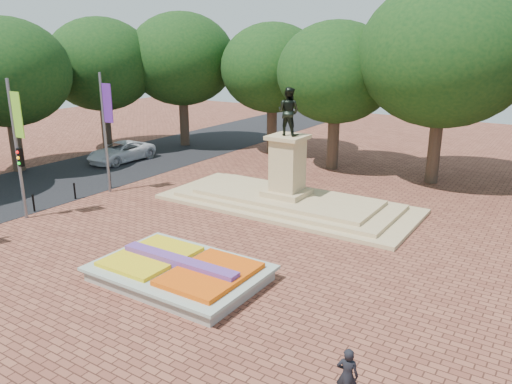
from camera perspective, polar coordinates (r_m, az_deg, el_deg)
The scene contains 10 objects.
ground at distance 21.37m, azimuth -7.16°, elevation -7.25°, with size 90.00×90.00×0.00m, color brown.
asphalt_street at distance 35.15m, azimuth -20.91°, elevation 1.49°, with size 9.00×90.00×0.02m, color black.
flower_bed at distance 19.24m, azimuth -8.66°, elevation -8.94°, with size 6.30×4.30×0.91m.
monument at distance 27.26m, azimuth 3.56°, elevation 0.24°, with size 14.00×6.00×6.40m.
tree_row_back at distance 34.47m, azimuth 15.67°, elevation 12.97°, with size 44.80×8.80×10.43m.
tree_row_street at distance 37.70m, azimuth -26.55°, elevation 11.70°, with size 8.40×25.40×9.98m.
banner_poles at distance 26.92m, azimuth -26.15°, elevation 4.87°, with size 0.88×11.17×7.00m.
bollard_row at distance 28.14m, azimuth -26.27°, elevation -1.77°, with size 0.12×13.12×0.98m.
van at distance 38.63m, azimuth -15.17°, elevation 4.45°, with size 2.43×5.27×1.47m, color silver.
pedestrian at distance 13.35m, azimuth 10.39°, elevation -19.94°, with size 0.56×0.36×1.52m, color black.
Camera 1 is at (12.70, -14.82, 8.72)m, focal length 35.00 mm.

